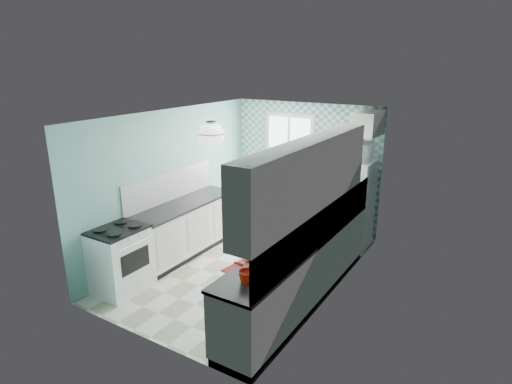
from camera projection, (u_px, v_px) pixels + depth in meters
The scene contains 26 objects.
floor at pixel (245, 268), 7.03m from camera, with size 3.00×4.40×0.02m, color white.
ceiling at pixel (244, 114), 6.28m from camera, with size 3.00×4.40×0.02m, color white.
wall_back at pixel (306, 167), 8.45m from camera, with size 3.00×0.02×2.50m, color #6FA79E.
wall_front at pixel (139, 246), 4.86m from camera, with size 3.00×0.02×2.50m, color #6FA79E.
wall_left at pixel (172, 182), 7.41m from camera, with size 0.02×4.40×2.50m, color #6FA79E.
wall_right at pixel (336, 213), 5.90m from camera, with size 0.02×4.40×2.50m, color #6FA79E.
accent_wall at pixel (305, 167), 8.44m from camera, with size 3.00×0.01×2.50m, color #5AA9A1.
window at pixel (289, 150), 8.50m from camera, with size 1.04×0.05×1.44m.
backsplash_right at pixel (323, 226), 5.60m from camera, with size 0.02×3.60×0.51m, color white.
backsplash_left at pixel (170, 186), 7.36m from camera, with size 0.02×2.15×0.51m, color white.
upper_cabinets_right at pixel (308, 176), 5.31m from camera, with size 0.33×3.20×0.90m, color white.
upper_cabinet_fridge at pixel (368, 123), 7.20m from camera, with size 0.40×0.74×0.40m, color white.
ceiling_light at pixel (212, 134), 5.69m from camera, with size 0.34×0.34×0.35m.
base_cabinets_right at pixel (302, 271), 5.97m from camera, with size 0.60×3.60×0.90m, color white.
countertop_right at pixel (302, 240), 5.84m from camera, with size 0.63×3.60×0.04m, color black.
base_cabinets_left at pixel (185, 229), 7.43m from camera, with size 0.60×2.15×0.90m, color white.
countertop_left at pixel (184, 204), 7.29m from camera, with size 0.63×2.15×0.04m, color black.
fridge at pixel (351, 203), 7.69m from camera, with size 0.70×0.69×1.60m.
stove at pixel (121, 258), 6.25m from camera, with size 0.63×0.78×0.95m.
sink at pixel (328, 220), 6.54m from camera, with size 0.45×0.38×0.53m.
rug at pixel (253, 267), 7.05m from camera, with size 0.63×0.90×0.01m, color #671102.
dish_towel at pixel (306, 244), 6.78m from camera, with size 0.02×0.26×0.39m, color #53A191.
fruit_bowl at pixel (258, 272), 4.86m from camera, with size 0.24×0.24×0.06m, color white.
potted_plant at pixel (248, 269), 4.65m from camera, with size 0.29×0.25×0.32m, color red.
soap_bottle at pixel (342, 205), 6.84m from camera, with size 0.10×0.10×0.22m, color #8DA7B2.
microwave at pixel (354, 151), 7.40m from camera, with size 0.59×0.40×0.33m, color silver.
Camera 1 is at (3.47, -5.31, 3.28)m, focal length 30.00 mm.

